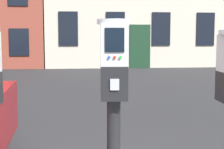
{
  "coord_description": "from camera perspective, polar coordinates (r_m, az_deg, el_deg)",
  "views": [
    {
      "loc": [
        -0.01,
        -2.43,
        1.47
      ],
      "look_at": [
        0.25,
        -0.13,
        1.22
      ],
      "focal_mm": 55.1,
      "sensor_mm": 36.0,
      "label": 1
    }
  ],
  "objects": [
    {
      "name": "parking_meter_twin_adjacent",
      "position": [
        2.25,
        0.28,
        -2.42
      ],
      "size": [
        0.23,
        0.26,
        1.45
      ],
      "rotation": [
        0.0,
        0.0,
        -1.64
      ],
      "color": "black",
      "rests_on": "sidewalk_slab"
    }
  ]
}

